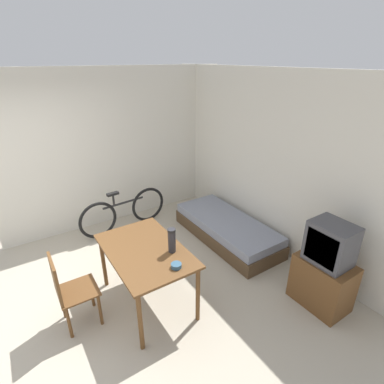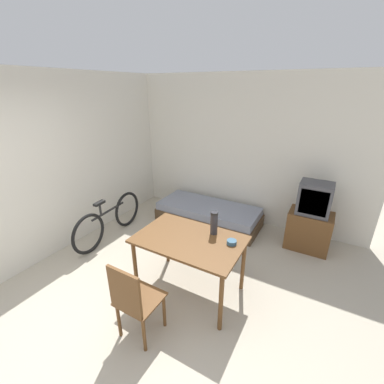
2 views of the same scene
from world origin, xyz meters
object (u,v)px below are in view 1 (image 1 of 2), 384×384
Objects in this scene: tv at (325,270)px; thermos_flask at (172,239)px; daybed at (227,229)px; dining_table at (146,256)px; bicycle at (124,211)px; wooden_chair at (68,289)px; mate_bowl at (176,266)px.

thermos_flask is at bearing -123.04° from tv.
tv is at bearing 1.14° from daybed.
thermos_flask reaches higher than dining_table.
dining_table is 1.91m from bicycle.
tv is 0.70× the size of bicycle.
dining_table reaches higher than bicycle.
wooden_chair is 2.14m from bicycle.
tv reaches higher than thermos_flask.
daybed is 1.82m from bicycle.
thermos_flask is (0.20, 0.25, 0.25)m from dining_table.
tv is 1.86m from thermos_flask.
tv is at bearing 56.96° from thermos_flask.
wooden_chair reaches higher than bicycle.
daybed is 2.01m from mate_bowl.
dining_table is 4.33× the size of thermos_flask.
tv is 1.21× the size of wooden_chair.
bicycle is 14.18× the size of mate_bowl.
bicycle is at bearing -133.85° from daybed.
thermos_flask is at bearing 158.87° from mate_bowl.
daybed is at bearing 117.81° from thermos_flask.
dining_table is 1.37× the size of wooden_chair.
wooden_chair reaches higher than mate_bowl.
thermos_flask is at bearing -4.95° from bicycle.
bicycle is 5.45× the size of thermos_flask.
daybed is 1.89m from dining_table.
thermos_flask is 2.60× the size of mate_bowl.
mate_bowl reaches higher than dining_table.
mate_bowl is (2.32, -0.28, 0.47)m from bicycle.
wooden_chair is at bearing -107.00° from thermos_flask.
daybed is 1.80m from tv.
tv reaches higher than dining_table.
tv is 9.97× the size of mate_bowl.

